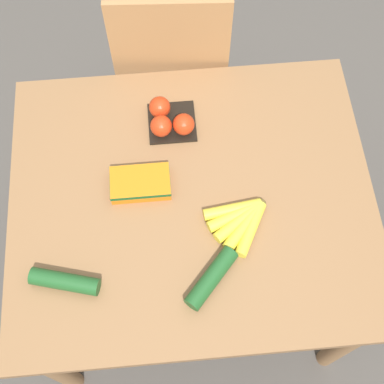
{
  "coord_description": "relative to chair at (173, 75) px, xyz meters",
  "views": [
    {
      "loc": [
        -0.06,
        -0.66,
        2.16
      ],
      "look_at": [
        0.0,
        0.0,
        0.75
      ],
      "focal_mm": 50.0,
      "sensor_mm": 36.0,
      "label": 1
    }
  ],
  "objects": [
    {
      "name": "cucumber_far",
      "position": [
        0.05,
        -0.88,
        0.25
      ],
      "size": [
        0.16,
        0.17,
        0.05
      ],
      "color": "#1E5123",
      "rests_on": "dining_table"
    },
    {
      "name": "carrot_bag",
      "position": [
        -0.13,
        -0.57,
        0.25
      ],
      "size": [
        0.18,
        0.11,
        0.04
      ],
      "color": "orange",
      "rests_on": "dining_table"
    },
    {
      "name": "chair",
      "position": [
        0.0,
        0.0,
        0.0
      ],
      "size": [
        0.44,
        0.43,
        0.99
      ],
      "rotation": [
        0.0,
        0.0,
        3.08
      ],
      "color": "#A87547",
      "rests_on": "ground_plane"
    },
    {
      "name": "cucumber_near",
      "position": [
        -0.35,
        -0.85,
        0.25
      ],
      "size": [
        0.2,
        0.1,
        0.05
      ],
      "color": "#1E5123",
      "rests_on": "dining_table"
    },
    {
      "name": "dining_table",
      "position": [
        0.02,
        -0.62,
        0.12
      ],
      "size": [
        1.08,
        0.93,
        0.72
      ],
      "color": "olive",
      "rests_on": "ground_plane"
    },
    {
      "name": "banana_bunch",
      "position": [
        0.15,
        -0.71,
        0.24
      ],
      "size": [
        0.19,
        0.18,
        0.03
      ],
      "color": "brown",
      "rests_on": "dining_table"
    },
    {
      "name": "tomato_pack",
      "position": [
        -0.03,
        -0.37,
        0.26
      ],
      "size": [
        0.15,
        0.15,
        0.08
      ],
      "color": "black",
      "rests_on": "dining_table"
    },
    {
      "name": "ground_plane",
      "position": [
        0.02,
        -0.62,
        -0.5
      ],
      "size": [
        12.0,
        12.0,
        0.0
      ],
      "primitive_type": "plane",
      "color": "#4C4742"
    }
  ]
}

